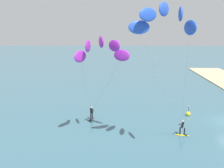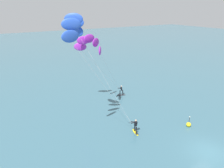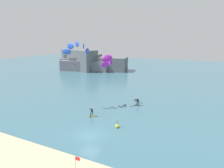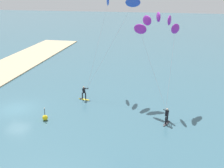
# 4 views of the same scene
# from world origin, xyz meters

# --- Properties ---
(ground_plane) EXTENTS (240.00, 240.00, 0.00)m
(ground_plane) POSITION_xyz_m (0.00, 0.00, 0.00)
(ground_plane) COLOR #386070
(kitesurfer_nearshore) EXTENTS (7.76, 6.81, 13.07)m
(kitesurfer_nearshore) POSITION_xyz_m (-9.31, 9.92, 11.38)
(kitesurfer_nearshore) COLOR yellow
(kitesurfer_nearshore) RESTS_ON ground
(kitesurfer_mid_water) EXTENTS (8.22, 5.22, 10.36)m
(kitesurfer_mid_water) POSITION_xyz_m (-5.37, 15.09, 8.80)
(kitesurfer_mid_water) COLOR #333338
(kitesurfer_mid_water) RESTS_ON ground
(marker_buoy) EXTENTS (0.56, 0.56, 1.38)m
(marker_buoy) POSITION_xyz_m (2.12, 4.39, 0.30)
(marker_buoy) COLOR yellow
(marker_buoy) RESTS_ON ground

